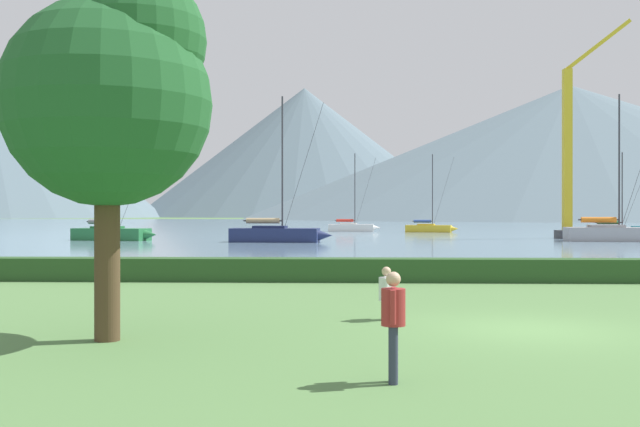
# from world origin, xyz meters

# --- Properties ---
(ground_plane) EXTENTS (1000.00, 1000.00, 0.00)m
(ground_plane) POSITION_xyz_m (0.00, 0.00, 0.00)
(ground_plane) COLOR #517A42
(harbor_water) EXTENTS (320.00, 246.00, 0.00)m
(harbor_water) POSITION_xyz_m (0.00, 137.00, 0.00)
(harbor_water) COLOR slate
(harbor_water) RESTS_ON ground_plane
(hedge_line) EXTENTS (80.00, 1.20, 0.84)m
(hedge_line) POSITION_xyz_m (0.00, 11.00, 0.42)
(hedge_line) COLOR #284C23
(hedge_line) RESTS_ON ground_plane
(sailboat_slip_1) EXTENTS (7.05, 3.58, 8.81)m
(sailboat_slip_1) POSITION_xyz_m (24.43, 62.19, 0.58)
(sailboat_slip_1) COLOR red
(sailboat_slip_1) RESTS_ON harbor_water
(sailboat_slip_2) EXTENTS (6.95, 2.34, 10.36)m
(sailboat_slip_2) POSITION_xyz_m (-3.34, 81.69, 0.59)
(sailboat_slip_2) COLOR white
(sailboat_slip_2) RESTS_ON harbor_water
(sailboat_slip_3) EXTENTS (6.74, 3.25, 9.91)m
(sailboat_slip_3) POSITION_xyz_m (6.48, 77.83, 0.57)
(sailboat_slip_3) COLOR gold
(sailboat_slip_3) RESTS_ON harbor_water
(sailboat_slip_4) EXTENTS (9.03, 3.23, 12.85)m
(sailboat_slip_4) POSITION_xyz_m (19.24, 49.13, 0.76)
(sailboat_slip_4) COLOR #9E9EA3
(sailboat_slip_4) RESTS_ON harbor_water
(sailboat_slip_5) EXTENTS (8.73, 3.13, 12.37)m
(sailboat_slip_5) POSITION_xyz_m (-9.98, 46.25, 0.73)
(sailboat_slip_5) COLOR navy
(sailboat_slip_5) RESTS_ON harbor_water
(sailboat_slip_6) EXTENTS (8.12, 3.92, 8.57)m
(sailboat_slip_6) POSITION_xyz_m (-25.13, 49.53, 0.65)
(sailboat_slip_6) COLOR #236B38
(sailboat_slip_6) RESTS_ON harbor_water
(person_seated_viewer) EXTENTS (0.36, 0.57, 1.25)m
(person_seated_viewer) POSITION_xyz_m (-3.05, 1.36, 0.69)
(person_seated_viewer) COLOR #2D3347
(person_seated_viewer) RESTS_ON ground_plane
(person_standing_walker) EXTENTS (0.36, 0.57, 1.65)m
(person_standing_walker) POSITION_xyz_m (-3.29, -5.04, 0.97)
(person_standing_walker) COLOR #2D3347
(person_standing_walker) RESTS_ON ground_plane
(park_tree) EXTENTS (4.13, 4.13, 7.27)m
(park_tree) POSITION_xyz_m (-8.57, -1.64, 4.93)
(park_tree) COLOR #4C3823
(park_tree) RESTS_ON ground_plane
(dock_crane) EXTENTS (7.07, 2.00, 21.15)m
(dock_crane) POSITION_xyz_m (17.47, 55.76, 7.43)
(dock_crane) COLOR #333338
(dock_crane) RESTS_ON ground_plane
(distant_hill_west_ridge) EXTENTS (203.06, 203.06, 50.97)m
(distant_hill_west_ridge) POSITION_xyz_m (100.28, 410.90, 25.49)
(distant_hill_west_ridge) COLOR slate
(distant_hill_west_ridge) RESTS_ON ground_plane
(distant_hill_central_peak) EXTENTS (194.18, 194.18, 75.41)m
(distant_hill_central_peak) POSITION_xyz_m (-28.97, 414.21, 37.71)
(distant_hill_central_peak) COLOR slate
(distant_hill_central_peak) RESTS_ON ground_plane
(distant_hill_east_ridge) EXTENTS (274.56, 274.56, 55.90)m
(distant_hill_east_ridge) POSITION_xyz_m (89.89, 296.39, 27.95)
(distant_hill_east_ridge) COLOR slate
(distant_hill_east_ridge) RESTS_ON ground_plane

